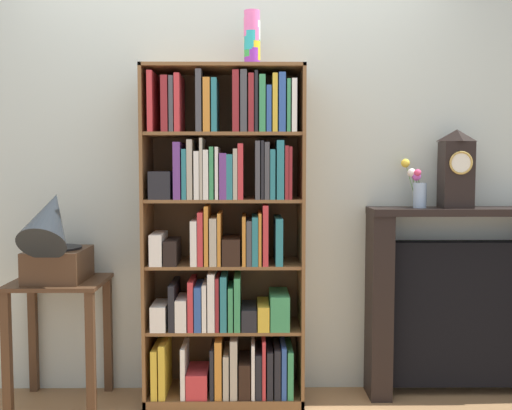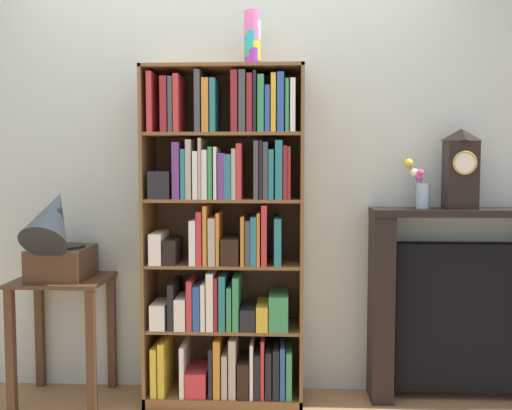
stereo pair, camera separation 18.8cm
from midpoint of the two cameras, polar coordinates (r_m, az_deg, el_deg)
The scene contains 9 objects.
ground_plane at distance 3.41m, azimuth -1.51°, elevation -19.09°, with size 8.05×6.40×0.02m, color #997047.
wall_back at distance 3.41m, azimuth 2.72°, elevation 4.00°, with size 5.05×0.08×2.65m, color beige.
bookshelf at distance 3.22m, azimuth -1.29°, elevation -3.96°, with size 0.87×0.35×1.85m.
cup_stack at distance 3.27m, azimuth 1.34°, elevation 15.94°, with size 0.09×0.09×0.30m.
side_table_left at distance 3.45m, azimuth -16.89°, elevation -9.99°, with size 0.50×0.43×0.69m.
gramophone at distance 3.31m, azimuth -17.43°, elevation -3.15°, with size 0.30×0.51×0.56m.
fireplace_mantel at distance 3.55m, azimuth 21.63°, elevation -9.23°, with size 1.11×0.24×1.08m.
mantel_clock at distance 3.41m, azimuth 20.93°, elevation 3.34°, with size 0.17×0.15×0.44m.
flower_vase at distance 3.36m, azimuth 17.35°, elevation 1.69°, with size 0.13×0.14×0.28m.
Camera 2 is at (0.33, -3.12, 1.33)m, focal length 40.81 mm.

